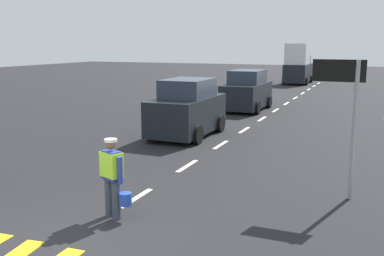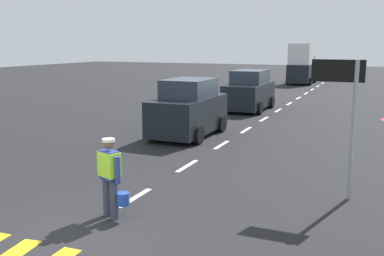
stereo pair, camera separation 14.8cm
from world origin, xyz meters
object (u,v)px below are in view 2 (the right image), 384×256
(road_worker, at_px, (111,174))
(car_oncoming_second, at_px, (249,92))
(delivery_truck, at_px, (302,66))
(lane_direction_sign, at_px, (344,95))
(car_oncoming_lead, at_px, (188,110))

(road_worker, bearing_deg, car_oncoming_second, 96.05)
(delivery_truck, bearing_deg, lane_direction_sign, -78.54)
(delivery_truck, bearing_deg, road_worker, -86.74)
(delivery_truck, height_order, car_oncoming_second, delivery_truck)
(road_worker, relative_size, car_oncoming_lead, 0.42)
(car_oncoming_second, bearing_deg, lane_direction_sign, -65.18)
(lane_direction_sign, distance_m, car_oncoming_lead, 8.08)
(road_worker, height_order, car_oncoming_second, car_oncoming_second)
(lane_direction_sign, height_order, car_oncoming_lead, lane_direction_sign)
(delivery_truck, relative_size, car_oncoming_lead, 1.16)
(road_worker, bearing_deg, car_oncoming_lead, 103.10)
(lane_direction_sign, bearing_deg, road_worker, -143.10)
(delivery_truck, bearing_deg, car_oncoming_second, -89.30)
(car_oncoming_lead, bearing_deg, delivery_truck, 89.91)
(delivery_truck, bearing_deg, car_oncoming_lead, -90.09)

